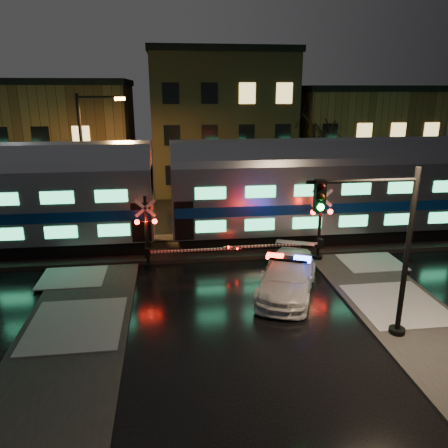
{
  "coord_description": "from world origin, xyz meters",
  "views": [
    {
      "loc": [
        -2.75,
        -18.37,
        8.72
      ],
      "look_at": [
        -0.09,
        2.5,
        2.2
      ],
      "focal_mm": 35.0,
      "sensor_mm": 36.0,
      "label": 1
    }
  ],
  "objects": [
    {
      "name": "crossing_signal_left",
      "position": [
        -3.6,
        2.3,
        1.56
      ],
      "size": [
        5.34,
        0.64,
        3.78
      ],
      "color": "black",
      "rests_on": "ground"
    },
    {
      "name": "sidewalk_left",
      "position": [
        -6.5,
        -6.0,
        0.06
      ],
      "size": [
        4.0,
        20.0,
        0.12
      ],
      "primitive_type": "cube",
      "color": "#2D2D2D",
      "rests_on": "ground"
    },
    {
      "name": "traffic_light",
      "position": [
        4.38,
        -5.15,
        3.34
      ],
      "size": [
        4.07,
        0.72,
        6.29
      ],
      "rotation": [
        0.0,
        0.0,
        0.19
      ],
      "color": "black",
      "rests_on": "ground"
    },
    {
      "name": "ballast",
      "position": [
        0.0,
        5.0,
        0.12
      ],
      "size": [
        90.0,
        4.2,
        0.24
      ],
      "primitive_type": "cube",
      "color": "black",
      "rests_on": "ground"
    },
    {
      "name": "streetlight",
      "position": [
        -7.63,
        9.0,
        4.89
      ],
      "size": [
        2.84,
        0.3,
        8.49
      ],
      "color": "black",
      "rests_on": "ground"
    },
    {
      "name": "building_mid",
      "position": [
        2.0,
        22.5,
        5.75
      ],
      "size": [
        12.0,
        11.0,
        11.5
      ],
      "primitive_type": "cube",
      "color": "brown",
      "rests_on": "ground"
    },
    {
      "name": "sidewalk_right",
      "position": [
        6.5,
        -6.0,
        0.06
      ],
      "size": [
        4.0,
        20.0,
        0.12
      ],
      "primitive_type": "cube",
      "color": "#2D2D2D",
      "rests_on": "ground"
    },
    {
      "name": "crossing_signal_right",
      "position": [
        4.54,
        2.3,
        1.67
      ],
      "size": [
        5.72,
        0.65,
        4.05
      ],
      "color": "black",
      "rests_on": "ground"
    },
    {
      "name": "police_car",
      "position": [
        2.29,
        -1.12,
        0.8
      ],
      "size": [
        4.18,
        5.93,
        1.77
      ],
      "rotation": [
        0.0,
        0.0,
        -0.4
      ],
      "color": "white",
      "rests_on": "ground"
    },
    {
      "name": "ground",
      "position": [
        0.0,
        0.0,
        0.0
      ],
      "size": [
        120.0,
        120.0,
        0.0
      ],
      "primitive_type": "plane",
      "color": "black",
      "rests_on": "ground"
    },
    {
      "name": "building_right",
      "position": [
        15.0,
        22.0,
        4.25
      ],
      "size": [
        12.0,
        10.0,
        8.5
      ],
      "primitive_type": "cube",
      "color": "brown",
      "rests_on": "ground"
    },
    {
      "name": "building_left",
      "position": [
        -13.0,
        22.0,
        4.5
      ],
      "size": [
        14.0,
        10.0,
        9.0
      ],
      "primitive_type": "cube",
      "color": "brown",
      "rests_on": "ground"
    },
    {
      "name": "train",
      "position": [
        -3.17,
        5.0,
        3.38
      ],
      "size": [
        51.0,
        3.12,
        5.92
      ],
      "color": "black",
      "rests_on": "ballast"
    }
  ]
}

